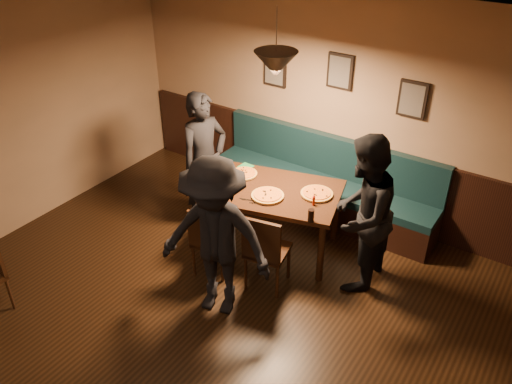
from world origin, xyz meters
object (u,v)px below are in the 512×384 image
diner_right (362,214)px  diner_front (215,239)px  dining_table (273,219)px  chair_near_right (268,249)px  chair_near_left (212,238)px  diner_left (205,161)px  soda_glass (311,215)px  tabasco_bottle (314,200)px  booth_bench (322,180)px

diner_right → diner_front: (-1.00, -1.15, -0.01)m
dining_table → chair_near_right: bearing=-77.4°
chair_near_left → chair_near_right: bearing=-4.6°
dining_table → diner_left: (-0.99, 0.02, 0.47)m
soda_glass → dining_table: bearing=154.6°
chair_near_left → tabasco_bottle: size_ratio=6.67×
tabasco_bottle → chair_near_left: bearing=-140.7°
chair_near_left → diner_front: size_ratio=0.51×
booth_bench → dining_table: (-0.13, -0.96, -0.10)m
booth_bench → soda_glass: (0.52, -1.27, 0.37)m
diner_front → soda_glass: (0.57, 0.85, 0.00)m
chair_near_left → diner_left: bearing=114.9°
dining_table → chair_near_right: chair_near_right is taller
soda_glass → chair_near_left: bearing=-156.9°
diner_front → diner_left: bearing=116.8°
dining_table → tabasco_bottle: 0.70m
soda_glass → diner_front: bearing=-123.9°
chair_near_left → chair_near_right: chair_near_right is taller
diner_right → tabasco_bottle: diner_right is taller
booth_bench → dining_table: bearing=-97.7°
chair_near_left → diner_right: bearing=9.9°
booth_bench → chair_near_left: bearing=-105.2°
dining_table → soda_glass: (0.65, -0.31, 0.47)m
chair_near_left → diner_front: (0.40, -0.44, 0.43)m
booth_bench → diner_front: bearing=-91.6°
chair_near_left → chair_near_right: 0.65m
booth_bench → chair_near_left: size_ratio=3.42×
diner_front → tabasco_bottle: 1.22m
dining_table → diner_front: 1.25m
dining_table → diner_left: diner_left is taller
dining_table → soda_glass: size_ratio=10.65×
tabasco_bottle → soda_glass: bearing=-66.8°
tabasco_bottle → dining_table: bearing=177.3°
dining_table → diner_left: bearing=164.0°
booth_bench → diner_right: bearing=-45.9°
booth_bench → soda_glass: booth_bench is taller
soda_glass → tabasco_bottle: bearing=113.2°
chair_near_right → tabasco_bottle: chair_near_right is taller
chair_near_left → soda_glass: soda_glass is taller
booth_bench → chair_near_right: size_ratio=3.18×
diner_left → diner_right: bearing=-74.8°
diner_right → dining_table: bearing=-92.8°
dining_table → chair_near_left: size_ratio=1.70×
chair_near_right → diner_front: bearing=-123.0°
tabasco_bottle → booth_bench: bearing=111.8°
chair_near_right → diner_front: 0.74m
tabasco_bottle → diner_front: bearing=-111.8°
chair_near_left → tabasco_bottle: 1.18m
chair_near_left → soda_glass: bearing=6.0°
diner_right → diner_front: bearing=-43.3°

